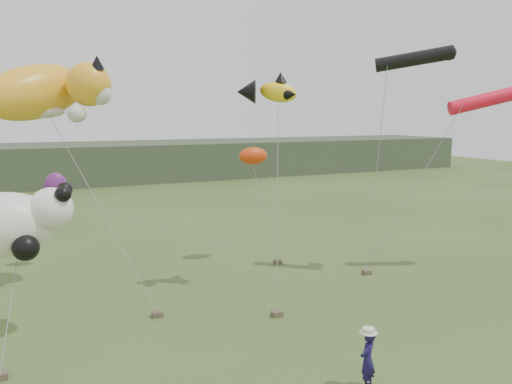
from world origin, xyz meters
The scene contains 9 objects.
ground centered at (0.00, 0.00, 0.00)m, with size 120.00×120.00×0.00m, color #385123.
headland centered at (-3.11, 44.69, 1.92)m, with size 90.00×13.00×4.00m.
festival_attendant centered at (-0.51, -1.83, 0.78)m, with size 0.57×0.37×1.56m, color #161243.
sandbag_anchors centered at (-1.24, 5.17, 0.09)m, with size 14.91×6.48×0.18m.
cat_kite centered at (-7.23, 10.24, 8.00)m, with size 6.21×4.55×3.09m.
fish_kite centered at (0.53, 6.25, 7.98)m, with size 2.61×1.70×1.28m.
tube_kites centered at (9.24, 4.84, 8.59)m, with size 6.63×3.32×2.99m.
panda_kite centered at (-8.71, 5.24, 3.76)m, with size 3.59×2.32×2.23m.
misc_kites centered at (-2.26, 11.41, 4.53)m, with size 9.97×3.59×2.35m.
Camera 1 is at (-8.25, -11.57, 7.05)m, focal length 35.00 mm.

